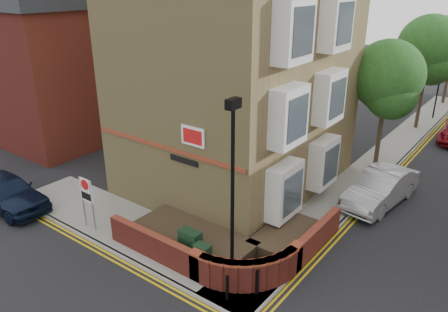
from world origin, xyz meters
TOP-DOWN VIEW (x-y plane):
  - ground at (0.00, 0.00)m, footprint 120.00×120.00m
  - pavement_corner at (-3.50, 1.50)m, footprint 13.00×3.00m
  - pavement_main at (2.00, 16.00)m, footprint 2.00×32.00m
  - kerb_side at (-3.50, 0.00)m, footprint 13.00×0.15m
  - kerb_main_near at (3.00, 16.00)m, footprint 0.15×32.00m
  - yellow_lines_side at (-3.50, -0.25)m, footprint 13.00×0.28m
  - yellow_lines_main at (3.25, 16.00)m, footprint 0.28×32.00m
  - corner_building at (-2.84, 8.00)m, footprint 8.95×10.40m
  - garden_wall at (0.00, 2.50)m, footprint 6.80×6.00m
  - lamppost at (1.60, 1.20)m, footprint 0.25×0.50m
  - utility_cabinet_large at (-0.30, 1.30)m, footprint 0.80×0.45m
  - utility_cabinet_small at (0.50, 1.00)m, footprint 0.55×0.40m
  - bollard_near at (2.00, 0.40)m, footprint 0.11×0.11m
  - bollard_far at (2.60, 1.20)m, footprint 0.11×0.11m
  - zone_sign at (-5.00, 0.50)m, footprint 0.72×0.07m
  - side_building at (-15.00, 8.00)m, footprint 6.40×10.40m
  - tree_near at (2.00, 14.05)m, footprint 3.64×3.65m
  - tree_mid at (2.00, 22.05)m, footprint 4.03×4.03m
  - traffic_light_assembly at (2.40, 25.00)m, footprint 0.20×0.16m
  - navy_hatchback at (-9.52, -0.50)m, footprint 4.63×1.95m
  - silver_car_near at (3.60, 9.85)m, footprint 2.26×4.89m

SIDE VIEW (x-z plane):
  - ground at x=0.00m, z-range 0.00..0.00m
  - garden_wall at x=0.00m, z-range -0.60..0.60m
  - yellow_lines_side at x=-3.50m, z-range 0.00..0.01m
  - yellow_lines_main at x=3.25m, z-range 0.00..0.01m
  - pavement_corner at x=-3.50m, z-range 0.00..0.12m
  - pavement_main at x=2.00m, z-range 0.00..0.12m
  - kerb_side at x=-3.50m, z-range 0.00..0.12m
  - kerb_main_near at x=3.00m, z-range 0.00..0.12m
  - bollard_near at x=2.00m, z-range 0.12..1.02m
  - bollard_far at x=2.60m, z-range 0.12..1.02m
  - utility_cabinet_small at x=0.50m, z-range 0.12..1.22m
  - utility_cabinet_large at x=-0.30m, z-range 0.12..1.32m
  - silver_car_near at x=3.60m, z-range 0.00..1.55m
  - navy_hatchback at x=-9.52m, z-range 0.00..1.56m
  - zone_sign at x=-5.00m, z-range 0.54..2.74m
  - traffic_light_assembly at x=2.40m, z-range 0.68..4.88m
  - lamppost at x=1.60m, z-range 0.19..6.49m
  - side_building at x=-15.00m, z-range 0.05..9.05m
  - tree_near at x=2.00m, z-range 1.35..8.05m
  - tree_mid at x=2.00m, z-range 1.49..8.91m
  - corner_building at x=-2.84m, z-range -0.57..13.03m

